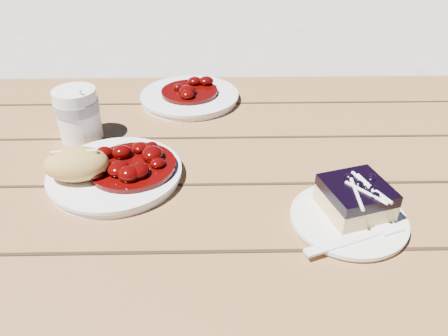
{
  "coord_description": "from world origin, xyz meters",
  "views": [
    {
      "loc": [
        0.31,
        -0.68,
        1.18
      ],
      "look_at": [
        0.32,
        -0.12,
        0.81
      ],
      "focal_mm": 35.0,
      "sensor_mm": 36.0,
      "label": 1
    }
  ],
  "objects_px": {
    "blueberry_cake": "(355,198)",
    "bread_roll": "(77,164)",
    "main_plate": "(116,174)",
    "coffee_cup": "(78,114)",
    "second_plate": "(190,97)",
    "dessert_plate": "(348,220)",
    "picnic_table": "(64,228)"
  },
  "relations": [
    {
      "from": "blueberry_cake",
      "to": "bread_roll",
      "type": "bearing_deg",
      "value": 152.1
    },
    {
      "from": "main_plate",
      "to": "coffee_cup",
      "type": "height_order",
      "value": "coffee_cup"
    },
    {
      "from": "main_plate",
      "to": "second_plate",
      "type": "height_order",
      "value": "same"
    },
    {
      "from": "dessert_plate",
      "to": "second_plate",
      "type": "relative_size",
      "value": 0.76
    },
    {
      "from": "dessert_plate",
      "to": "coffee_cup",
      "type": "distance_m",
      "value": 0.54
    },
    {
      "from": "picnic_table",
      "to": "coffee_cup",
      "type": "xyz_separation_m",
      "value": [
        0.04,
        0.09,
        0.21
      ]
    },
    {
      "from": "main_plate",
      "to": "dessert_plate",
      "type": "height_order",
      "value": "main_plate"
    },
    {
      "from": "picnic_table",
      "to": "blueberry_cake",
      "type": "relative_size",
      "value": 17.79
    },
    {
      "from": "bread_roll",
      "to": "blueberry_cake",
      "type": "distance_m",
      "value": 0.45
    },
    {
      "from": "picnic_table",
      "to": "blueberry_cake",
      "type": "bearing_deg",
      "value": -17.65
    },
    {
      "from": "picnic_table",
      "to": "bread_roll",
      "type": "bearing_deg",
      "value": -42.98
    },
    {
      "from": "bread_roll",
      "to": "coffee_cup",
      "type": "bearing_deg",
      "value": 103.16
    },
    {
      "from": "bread_roll",
      "to": "dessert_plate",
      "type": "relative_size",
      "value": 0.63
    },
    {
      "from": "main_plate",
      "to": "blueberry_cake",
      "type": "bearing_deg",
      "value": -15.78
    },
    {
      "from": "bread_roll",
      "to": "coffee_cup",
      "type": "xyz_separation_m",
      "value": [
        -0.04,
        0.17,
        0.01
      ]
    },
    {
      "from": "bread_roll",
      "to": "coffee_cup",
      "type": "distance_m",
      "value": 0.17
    },
    {
      "from": "bread_roll",
      "to": "second_plate",
      "type": "relative_size",
      "value": 0.48
    },
    {
      "from": "coffee_cup",
      "to": "second_plate",
      "type": "height_order",
      "value": "coffee_cup"
    },
    {
      "from": "second_plate",
      "to": "bread_roll",
      "type": "bearing_deg",
      "value": -116.6
    },
    {
      "from": "dessert_plate",
      "to": "coffee_cup",
      "type": "xyz_separation_m",
      "value": [
        -0.47,
        0.27,
        0.05
      ]
    },
    {
      "from": "blueberry_cake",
      "to": "second_plate",
      "type": "xyz_separation_m",
      "value": [
        -0.27,
        0.42,
        -0.03
      ]
    },
    {
      "from": "bread_roll",
      "to": "blueberry_cake",
      "type": "bearing_deg",
      "value": -11.38
    },
    {
      "from": "picnic_table",
      "to": "second_plate",
      "type": "bearing_deg",
      "value": 45.8
    },
    {
      "from": "picnic_table",
      "to": "dessert_plate",
      "type": "distance_m",
      "value": 0.57
    },
    {
      "from": "second_plate",
      "to": "coffee_cup",
      "type": "bearing_deg",
      "value": -140.49
    },
    {
      "from": "bread_roll",
      "to": "picnic_table",
      "type": "bearing_deg",
      "value": 137.02
    },
    {
      "from": "main_plate",
      "to": "blueberry_cake",
      "type": "height_order",
      "value": "blueberry_cake"
    },
    {
      "from": "dessert_plate",
      "to": "second_plate",
      "type": "xyz_separation_m",
      "value": [
        -0.26,
        0.44,
        0.0
      ]
    },
    {
      "from": "coffee_cup",
      "to": "second_plate",
      "type": "xyz_separation_m",
      "value": [
        0.21,
        0.17,
        -0.04
      ]
    },
    {
      "from": "picnic_table",
      "to": "main_plate",
      "type": "bearing_deg",
      "value": -22.6
    },
    {
      "from": "bread_roll",
      "to": "second_plate",
      "type": "height_order",
      "value": "bread_roll"
    },
    {
      "from": "coffee_cup",
      "to": "second_plate",
      "type": "relative_size",
      "value": 0.46
    }
  ]
}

